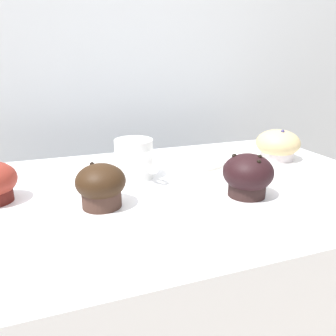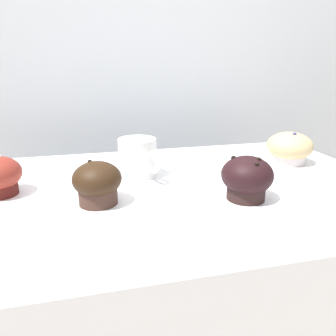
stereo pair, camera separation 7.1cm
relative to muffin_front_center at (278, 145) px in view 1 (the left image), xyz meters
The scene contains 6 objects.
wall_back 0.62m from the muffin_front_center, 124.98° to the left, with size 3.20×0.10×1.80m, color silver.
muffin_front_center is the anchor object (origin of this frame).
muffin_back_left 0.54m from the muffin_front_center, 163.52° to the right, with size 0.09×0.09×0.08m.
muffin_back_right 0.30m from the muffin_front_center, 138.50° to the right, with size 0.10×0.10×0.09m.
coffee_cup 0.42m from the muffin_front_center, behind, with size 0.09×0.13×0.09m.
serving_plate 0.25m from the muffin_front_center, 168.35° to the left, with size 0.18×0.18×0.01m.
Camera 1 is at (-0.24, -0.64, 1.21)m, focal length 35.00 mm.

